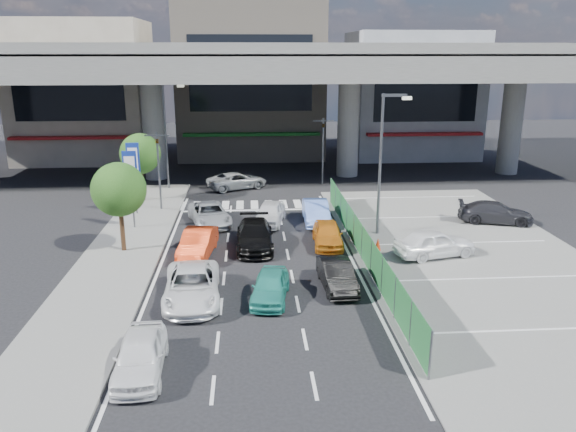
{
  "coord_description": "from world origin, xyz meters",
  "views": [
    {
      "loc": [
        -0.33,
        -24.44,
        10.21
      ],
      "look_at": [
        1.65,
        3.45,
        1.96
      ],
      "focal_mm": 35.0,
      "sensor_mm": 36.0,
      "label": 1
    }
  ],
  "objects": [
    {
      "name": "crossing_wagon_silver",
      "position": [
        -1.25,
        17.86,
        0.64
      ],
      "size": [
        5.03,
        3.84,
        1.27
      ],
      "primitive_type": "imported",
      "rotation": [
        0.0,
        0.0,
        2.01
      ],
      "color": "#96999C",
      "rests_on": "ground"
    },
    {
      "name": "street_lamp_left",
      "position": [
        -6.33,
        18.0,
        4.77
      ],
      "size": [
        1.65,
        0.22,
        8.0
      ],
      "color": "#595B60",
      "rests_on": "ground"
    },
    {
      "name": "traffic_light_right",
      "position": [
        5.5,
        19.0,
        3.94
      ],
      "size": [
        1.6,
        1.24,
        5.2
      ],
      "color": "#595B60",
      "rests_on": "ground"
    },
    {
      "name": "traffic_cone",
      "position": [
        6.4,
        3.18,
        0.39
      ],
      "size": [
        0.39,
        0.39,
        0.66
      ],
      "primitive_type": "cone",
      "rotation": [
        0.0,
        0.0,
        -0.16
      ],
      "color": "red",
      "rests_on": "parking_lot"
    },
    {
      "name": "building_center",
      "position": [
        0.0,
        32.97,
        7.49
      ],
      "size": [
        14.0,
        10.9,
        15.0
      ],
      "color": "gray",
      "rests_on": "ground"
    },
    {
      "name": "taxi_orange_left",
      "position": [
        -3.04,
        3.16,
        0.68
      ],
      "size": [
        1.95,
        4.3,
        1.37
      ],
      "primitive_type": "imported",
      "rotation": [
        0.0,
        0.0,
        -0.12
      ],
      "color": "red",
      "rests_on": "ground"
    },
    {
      "name": "signboard_near",
      "position": [
        -7.2,
        7.99,
        3.06
      ],
      "size": [
        0.8,
        0.14,
        4.7
      ],
      "color": "#595B60",
      "rests_on": "ground"
    },
    {
      "name": "building_west",
      "position": [
        -16.0,
        31.97,
        6.49
      ],
      "size": [
        12.0,
        10.9,
        13.0
      ],
      "color": "gray",
      "rests_on": "ground"
    },
    {
      "name": "sedan_black_mid",
      "position": [
        -0.09,
        4.17,
        0.69
      ],
      "size": [
        1.95,
        4.76,
        1.38
      ],
      "primitive_type": "imported",
      "rotation": [
        0.0,
        0.0,
        -0.0
      ],
      "color": "black",
      "rests_on": "ground"
    },
    {
      "name": "expressway",
      "position": [
        0.0,
        22.0,
        8.76
      ],
      "size": [
        64.0,
        14.0,
        10.75
      ],
      "color": "slate",
      "rests_on": "ground"
    },
    {
      "name": "kei_truck_front_right",
      "position": [
        3.74,
        8.52,
        0.69
      ],
      "size": [
        1.55,
        4.22,
        1.38
      ],
      "primitive_type": "imported",
      "rotation": [
        0.0,
        0.0,
        -0.02
      ],
      "color": "#5F84DF",
      "rests_on": "ground"
    },
    {
      "name": "taxi_teal_mid",
      "position": [
        0.47,
        -2.48,
        0.62
      ],
      "size": [
        1.99,
        3.81,
        1.24
      ],
      "primitive_type": "imported",
      "rotation": [
        0.0,
        0.0,
        -0.15
      ],
      "color": "teal",
      "rests_on": "ground"
    },
    {
      "name": "signboard_far",
      "position": [
        -7.6,
        10.99,
        3.06
      ],
      "size": [
        0.8,
        0.14,
        4.7
      ],
      "color": "#595B60",
      "rests_on": "ground"
    },
    {
      "name": "sidewalk_left",
      "position": [
        -7.0,
        4.0,
        0.06
      ],
      "size": [
        4.0,
        30.0,
        0.12
      ],
      "primitive_type": "cube",
      "color": "slate",
      "rests_on": "ground"
    },
    {
      "name": "ground",
      "position": [
        0.0,
        0.0,
        0.0
      ],
      "size": [
        120.0,
        120.0,
        0.0
      ],
      "primitive_type": "plane",
      "color": "black",
      "rests_on": "ground"
    },
    {
      "name": "traffic_light_left",
      "position": [
        -6.2,
        12.0,
        3.94
      ],
      "size": [
        1.6,
        1.24,
        5.2
      ],
      "color": "#595B60",
      "rests_on": "ground"
    },
    {
      "name": "van_white_back_left",
      "position": [
        -4.0,
        -7.86,
        0.66
      ],
      "size": [
        1.72,
        3.95,
        1.32
      ],
      "primitive_type": "imported",
      "rotation": [
        0.0,
        0.0,
        0.04
      ],
      "color": "white",
      "rests_on": "ground"
    },
    {
      "name": "wagon_silver_front_left",
      "position": [
        -2.79,
        8.67,
        0.64
      ],
      "size": [
        3.18,
        4.97,
        1.28
      ],
      "primitive_type": "imported",
      "rotation": [
        0.0,
        0.0,
        0.25
      ],
      "color": "#A0A4A8",
      "rests_on": "ground"
    },
    {
      "name": "parked_sedan_dgrey",
      "position": [
        14.7,
        7.6,
        0.7
      ],
      "size": [
        4.74,
        2.95,
        1.28
      ],
      "primitive_type": "imported",
      "rotation": [
        0.0,
        0.0,
        1.29
      ],
      "color": "#2C2B30",
      "rests_on": "parking_lot"
    },
    {
      "name": "tree_near",
      "position": [
        -7.0,
        4.0,
        3.39
      ],
      "size": [
        2.8,
        2.8,
        4.8
      ],
      "color": "#382314",
      "rests_on": "ground"
    },
    {
      "name": "parked_sedan_white",
      "position": [
        9.07,
        2.07,
        0.77
      ],
      "size": [
        4.47,
        2.61,
        1.43
      ],
      "primitive_type": "imported",
      "rotation": [
        0.0,
        0.0,
        1.81
      ],
      "color": "white",
      "rests_on": "parking_lot"
    },
    {
      "name": "sedan_white_mid_left",
      "position": [
        -2.83,
        -2.36,
        0.69
      ],
      "size": [
        2.58,
        5.09,
        1.38
      ],
      "primitive_type": "imported",
      "rotation": [
        0.0,
        0.0,
        0.06
      ],
      "color": "white",
      "rests_on": "ground"
    },
    {
      "name": "tree_far",
      "position": [
        -7.8,
        14.5,
        3.39
      ],
      "size": [
        2.8,
        2.8,
        4.8
      ],
      "color": "#382314",
      "rests_on": "ground"
    },
    {
      "name": "hatch_black_mid_right",
      "position": [
        3.49,
        -1.46,
        0.62
      ],
      "size": [
        1.49,
        3.8,
        1.23
      ],
      "primitive_type": "imported",
      "rotation": [
        0.0,
        0.0,
        0.05
      ],
      "color": "black",
      "rests_on": "ground"
    },
    {
      "name": "parking_lot",
      "position": [
        11.0,
        2.0,
        0.03
      ],
      "size": [
        12.0,
        28.0,
        0.06
      ],
      "primitive_type": "cube",
      "color": "slate",
      "rests_on": "ground"
    },
    {
      "name": "street_lamp_right",
      "position": [
        7.17,
        6.0,
        4.77
      ],
      "size": [
        1.65,
        0.22,
        8.0
      ],
      "color": "#595B60",
      "rests_on": "ground"
    },
    {
      "name": "building_east",
      "position": [
        16.0,
        31.97,
        5.99
      ],
      "size": [
        12.0,
        10.9,
        12.0
      ],
      "color": "gray",
      "rests_on": "ground"
    },
    {
      "name": "fence_run",
      "position": [
        5.3,
        1.0,
        0.9
      ],
      "size": [
        0.16,
        22.0,
        1.8
      ],
      "primitive_type": null,
      "color": "#1F5D2D",
      "rests_on": "ground"
    },
    {
      "name": "sedan_white_front_mid",
      "position": [
        0.89,
        8.53,
        0.67
      ],
      "size": [
        2.34,
        4.18,
        1.34
      ],
      "primitive_type": "imported",
      "rotation": [
        0.0,
        0.0,
        -0.2
      ],
      "color": "white",
      "rests_on": "ground"
    },
    {
      "name": "taxi_orange_right",
      "position": [
        3.86,
        4.24,
        0.65
      ],
      "size": [
        1.77,
        3.92,
        1.31
      ],
      "primitive_type": "imported",
      "rotation": [
        0.0,
        0.0,
        -0.06
      ],
      "color": "orange",
      "rests_on": "ground"
    }
  ]
}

